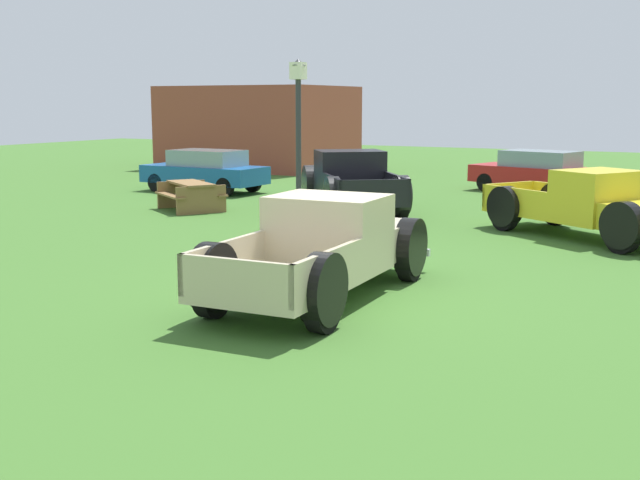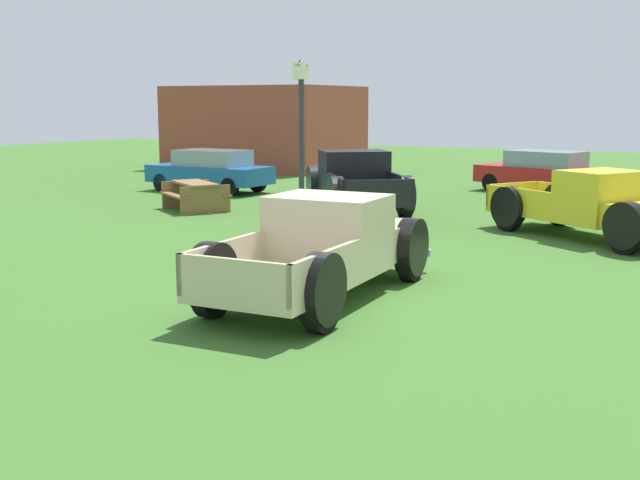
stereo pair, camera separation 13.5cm
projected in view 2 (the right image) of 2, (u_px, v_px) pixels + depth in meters
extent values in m
plane|color=#3D6B28|center=(330.00, 294.00, 12.46)|extent=(80.00, 80.00, 0.00)
cube|color=#C6B793|center=(364.00, 238.00, 13.64)|extent=(1.60, 1.58, 0.56)
cube|color=silver|center=(382.00, 232.00, 14.33)|extent=(1.38, 0.12, 0.47)
sphere|color=silver|center=(350.00, 228.00, 14.57)|extent=(0.20, 0.20, 0.20)
sphere|color=silver|center=(414.00, 233.00, 14.04)|extent=(0.20, 0.20, 0.20)
cube|color=#C6B793|center=(329.00, 233.00, 12.34)|extent=(1.74, 1.38, 1.16)
cube|color=#8C9EA8|center=(345.00, 212.00, 12.84)|extent=(1.46, 0.10, 0.51)
cube|color=#C6B793|center=(274.00, 289.00, 10.91)|extent=(1.78, 2.19, 0.10)
cube|color=#C6B793|center=(224.00, 261.00, 11.20)|extent=(0.17, 2.13, 0.56)
cube|color=#C6B793|center=(327.00, 271.00, 10.50)|extent=(0.17, 2.13, 0.56)
cube|color=#C6B793|center=(234.00, 281.00, 9.95)|extent=(1.69, 0.15, 0.56)
cylinder|color=black|center=(320.00, 250.00, 14.06)|extent=(0.25, 0.78, 0.77)
cylinder|color=#B7B7BC|center=(319.00, 250.00, 14.06)|extent=(0.26, 0.32, 0.31)
cylinder|color=black|center=(320.00, 239.00, 14.03)|extent=(0.32, 0.98, 0.97)
cylinder|color=black|center=(411.00, 259.00, 13.32)|extent=(0.25, 0.78, 0.77)
cylinder|color=#B7B7BC|center=(412.00, 259.00, 13.31)|extent=(0.26, 0.32, 0.31)
cylinder|color=black|center=(411.00, 247.00, 13.28)|extent=(0.32, 0.98, 0.97)
cylinder|color=black|center=(212.00, 290.00, 11.07)|extent=(0.25, 0.78, 0.77)
cylinder|color=#B7B7BC|center=(211.00, 290.00, 11.07)|extent=(0.26, 0.32, 0.31)
cylinder|color=black|center=(212.00, 277.00, 11.03)|extent=(0.32, 0.98, 0.97)
cylinder|color=black|center=(322.00, 304.00, 10.32)|extent=(0.25, 0.78, 0.77)
cylinder|color=#B7B7BC|center=(322.00, 304.00, 10.32)|extent=(0.26, 0.32, 0.31)
cylinder|color=black|center=(322.00, 289.00, 10.29)|extent=(0.32, 0.98, 0.97)
cube|color=silver|center=(382.00, 249.00, 14.42)|extent=(1.85, 0.18, 0.12)
cube|color=black|center=(343.00, 179.00, 23.70)|extent=(2.27, 2.27, 0.59)
cube|color=silver|center=(338.00, 177.00, 24.51)|extent=(1.19, 0.96, 0.49)
sphere|color=silver|center=(317.00, 176.00, 24.37)|extent=(0.21, 0.21, 0.21)
sphere|color=silver|center=(359.00, 175.00, 24.59)|extent=(0.21, 0.21, 0.21)
cube|color=black|center=(354.00, 173.00, 22.19)|extent=(2.27, 2.20, 1.23)
cube|color=#8C9EA8|center=(349.00, 161.00, 22.78)|extent=(1.24, 0.99, 0.54)
cube|color=black|center=(368.00, 201.00, 20.52)|extent=(2.80, 2.87, 0.11)
cube|color=black|center=(336.00, 188.00, 20.32)|extent=(1.46, 1.82, 0.59)
cube|color=black|center=(401.00, 187.00, 20.60)|extent=(1.46, 1.82, 0.59)
cube|color=black|center=(379.00, 192.00, 19.41)|extent=(1.46, 1.17, 0.59)
cylinder|color=black|center=(313.00, 189.00, 23.61)|extent=(0.69, 0.78, 0.81)
cylinder|color=#B7B7BC|center=(313.00, 190.00, 23.61)|extent=(0.40, 0.41, 0.33)
cylinder|color=black|center=(313.00, 183.00, 23.57)|extent=(0.87, 0.99, 1.03)
cylinder|color=black|center=(373.00, 188.00, 23.90)|extent=(0.69, 0.78, 0.81)
cylinder|color=#B7B7BC|center=(373.00, 188.00, 23.90)|extent=(0.40, 0.41, 0.33)
cylinder|color=black|center=(373.00, 182.00, 23.87)|extent=(0.87, 0.99, 1.03)
cylinder|color=black|center=(336.00, 205.00, 20.12)|extent=(0.69, 0.78, 0.81)
cylinder|color=#B7B7BC|center=(336.00, 205.00, 20.12)|extent=(0.40, 0.41, 0.33)
cylinder|color=black|center=(336.00, 197.00, 20.09)|extent=(0.87, 0.99, 1.03)
cylinder|color=black|center=(405.00, 203.00, 20.42)|extent=(0.69, 0.78, 0.81)
cylinder|color=#B7B7BC|center=(405.00, 203.00, 20.42)|extent=(0.40, 0.41, 0.33)
cylinder|color=black|center=(405.00, 195.00, 20.38)|extent=(0.87, 0.99, 1.03)
cube|color=silver|center=(338.00, 187.00, 24.60)|extent=(1.60, 1.29, 0.13)
cube|color=yellow|center=(601.00, 197.00, 17.16)|extent=(1.97, 2.09, 1.14)
cube|color=#8C9EA8|center=(625.00, 188.00, 16.60)|extent=(0.79, 1.24, 0.50)
cube|color=yellow|center=(542.00, 212.00, 18.69)|extent=(2.64, 2.51, 0.10)
cube|color=yellow|center=(567.00, 196.00, 19.02)|extent=(1.81, 1.17, 0.54)
cube|color=yellow|center=(518.00, 200.00, 18.26)|extent=(1.81, 1.17, 0.54)
cube|color=yellow|center=(513.00, 194.00, 19.50)|extent=(0.94, 1.45, 0.54)
cylinder|color=black|center=(625.00, 235.00, 15.66)|extent=(0.75, 0.58, 0.75)
cylinder|color=#B7B7BC|center=(625.00, 235.00, 15.66)|extent=(0.38, 0.36, 0.30)
cylinder|color=black|center=(626.00, 226.00, 15.63)|extent=(0.95, 0.74, 0.95)
cylinder|color=black|center=(560.00, 210.00, 19.32)|extent=(0.75, 0.58, 0.75)
cylinder|color=#B7B7BC|center=(560.00, 210.00, 19.32)|extent=(0.38, 0.36, 0.30)
cylinder|color=black|center=(561.00, 202.00, 19.29)|extent=(0.95, 0.74, 0.95)
cylinder|color=black|center=(508.00, 215.00, 18.51)|extent=(0.75, 0.58, 0.75)
cylinder|color=#B7B7BC|center=(508.00, 215.00, 18.51)|extent=(0.38, 0.36, 0.30)
cylinder|color=black|center=(509.00, 207.00, 18.48)|extent=(0.95, 0.74, 0.95)
cube|color=#B21E1E|center=(541.00, 175.00, 26.24)|extent=(4.46, 2.75, 0.57)
cube|color=#7F939E|center=(546.00, 159.00, 26.05)|extent=(2.63, 2.00, 0.52)
cylinder|color=black|center=(491.00, 182.00, 26.73)|extent=(0.63, 0.34, 0.60)
cylinder|color=black|center=(515.00, 179.00, 27.79)|extent=(0.63, 0.34, 0.60)
cylinder|color=black|center=(570.00, 189.00, 24.78)|extent=(0.63, 0.34, 0.60)
cylinder|color=black|center=(592.00, 185.00, 25.85)|extent=(0.63, 0.34, 0.60)
cube|color=#195699|center=(209.00, 174.00, 26.58)|extent=(4.25, 1.88, 0.57)
cube|color=#7F939E|center=(212.00, 158.00, 26.42)|extent=(2.40, 1.53, 0.52)
cylinder|color=black|center=(162.00, 182.00, 26.71)|extent=(0.62, 0.21, 0.61)
cylinder|color=black|center=(191.00, 179.00, 27.99)|extent=(0.62, 0.21, 0.61)
cylinder|color=black|center=(230.00, 187.00, 25.26)|extent=(0.62, 0.21, 0.61)
cylinder|color=black|center=(258.00, 183.00, 26.55)|extent=(0.62, 0.21, 0.61)
cube|color=#2D2D33|center=(302.00, 232.00, 17.67)|extent=(0.36, 0.36, 0.25)
cylinder|color=#2D2D33|center=(301.00, 154.00, 17.37)|extent=(0.12, 0.12, 3.19)
cube|color=#F2EACC|center=(301.00, 71.00, 17.07)|extent=(0.28, 0.28, 0.36)
cone|color=#2D2D33|center=(301.00, 62.00, 17.04)|extent=(0.32, 0.32, 0.14)
cube|color=olive|center=(195.00, 183.00, 22.03)|extent=(1.94, 1.65, 0.06)
cube|color=olive|center=(174.00, 195.00, 21.80)|extent=(1.66, 1.22, 0.05)
cube|color=olive|center=(216.00, 193.00, 22.36)|extent=(1.66, 1.22, 0.05)
cube|color=olive|center=(186.00, 194.00, 22.78)|extent=(0.83, 1.22, 0.75)
cube|color=olive|center=(205.00, 200.00, 21.40)|extent=(0.83, 1.22, 0.75)
cube|color=brown|center=(265.00, 127.00, 36.20)|extent=(7.55, 5.83, 3.65)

